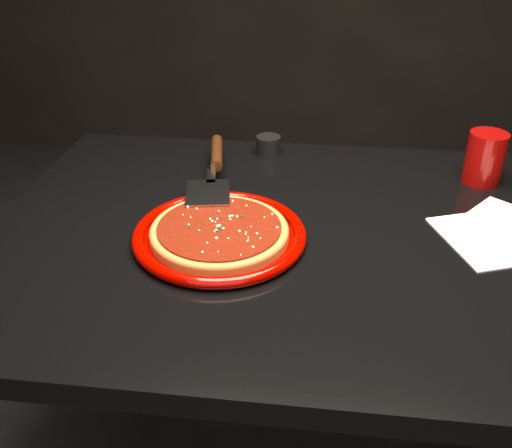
{
  "coord_description": "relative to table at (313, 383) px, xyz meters",
  "views": [
    {
      "loc": [
        -0.02,
        -0.87,
        1.28
      ],
      "look_at": [
        -0.12,
        -0.02,
        0.77
      ],
      "focal_mm": 40.0,
      "sensor_mm": 36.0,
      "label": 1
    }
  ],
  "objects": [
    {
      "name": "basil_flecks",
      "position": [
        -0.18,
        -0.05,
        0.41
      ],
      "size": [
        0.19,
        0.19,
        0.0
      ],
      "primitive_type": null,
      "color": "black",
      "rests_on": "plate"
    },
    {
      "name": "napkin_b",
      "position": [
        0.33,
        0.07,
        0.38
      ],
      "size": [
        0.21,
        0.21,
        0.0
      ],
      "primitive_type": "cube",
      "rotation": [
        0.0,
        0.0,
        -0.68
      ],
      "color": "white",
      "rests_on": "table"
    },
    {
      "name": "pizza_server",
      "position": [
        -0.23,
        0.15,
        0.41
      ],
      "size": [
        0.16,
        0.36,
        0.03
      ],
      "primitive_type": null,
      "rotation": [
        0.0,
        0.0,
        0.17
      ],
      "color": "silver",
      "rests_on": "plate"
    },
    {
      "name": "plate",
      "position": [
        -0.18,
        -0.05,
        0.39
      ],
      "size": [
        0.37,
        0.37,
        0.02
      ],
      "primitive_type": "cylinder",
      "rotation": [
        0.0,
        0.0,
        -0.29
      ],
      "color": "#6C0200",
      "rests_on": "table"
    },
    {
      "name": "table",
      "position": [
        0.0,
        0.0,
        0.0
      ],
      "size": [
        1.2,
        0.8,
        0.75
      ],
      "primitive_type": "cube",
      "color": "black",
      "rests_on": "floor"
    },
    {
      "name": "ramekin",
      "position": [
        -0.13,
        0.33,
        0.4
      ],
      "size": [
        0.06,
        0.06,
        0.04
      ],
      "primitive_type": "cylinder",
      "rotation": [
        0.0,
        0.0,
        -0.02
      ],
      "color": "black",
      "rests_on": "table"
    },
    {
      "name": "pizza_sauce",
      "position": [
        -0.18,
        -0.05,
        0.4
      ],
      "size": [
        0.27,
        0.27,
        0.01
      ],
      "primitive_type": "cylinder",
      "rotation": [
        0.0,
        0.0,
        -0.29
      ],
      "color": "maroon",
      "rests_on": "plate"
    },
    {
      "name": "pizza_crust",
      "position": [
        -0.18,
        -0.05,
        0.39
      ],
      "size": [
        0.3,
        0.3,
        0.01
      ],
      "primitive_type": "cylinder",
      "rotation": [
        0.0,
        0.0,
        -0.29
      ],
      "color": "brown",
      "rests_on": "plate"
    },
    {
      "name": "parmesan_dusting",
      "position": [
        -0.18,
        -0.05,
        0.41
      ],
      "size": [
        0.21,
        0.21,
        0.01
      ],
      "primitive_type": null,
      "color": "beige",
      "rests_on": "plate"
    },
    {
      "name": "pizza_crust_rim",
      "position": [
        -0.18,
        -0.05,
        0.4
      ],
      "size": [
        0.3,
        0.3,
        0.02
      ],
      "primitive_type": "torus",
      "rotation": [
        0.0,
        0.0,
        -0.29
      ],
      "color": "brown",
      "rests_on": "plate"
    },
    {
      "name": "napkin_a",
      "position": [
        0.3,
        0.02,
        0.38
      ],
      "size": [
        0.22,
        0.22,
        0.0
      ],
      "primitive_type": "cube",
      "rotation": [
        0.0,
        0.0,
        0.35
      ],
      "color": "white",
      "rests_on": "table"
    },
    {
      "name": "cup",
      "position": [
        0.32,
        0.24,
        0.43
      ],
      "size": [
        0.09,
        0.09,
        0.11
      ],
      "primitive_type": "cylinder",
      "rotation": [
        0.0,
        0.0,
        0.2
      ],
      "color": "#860705",
      "rests_on": "table"
    }
  ]
}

